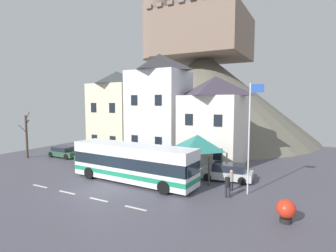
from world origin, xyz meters
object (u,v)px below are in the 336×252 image
(public_bench, at_px, (186,164))
(bare_tree_00, at_px, (27,135))
(transit_bus, at_px, (132,163))
(pedestrian_01, at_px, (227,185))
(hilltop_castle, at_px, (203,91))
(parked_car_02, at_px, (93,157))
(townhouse_00, at_px, (117,113))
(townhouse_01, at_px, (159,107))
(townhouse_02, at_px, (215,120))
(pedestrian_00, at_px, (231,179))
(parked_car_00, at_px, (227,172))
(bus_shelter, at_px, (197,143))
(parked_car_01, at_px, (64,152))
(harbour_buoy, at_px, (286,210))
(flagpole, at_px, (250,132))

(public_bench, height_order, bare_tree_00, bare_tree_00)
(transit_bus, relative_size, pedestrian_01, 6.89)
(hilltop_castle, height_order, transit_bus, hilltop_castle)
(parked_car_02, bearing_deg, townhouse_00, 107.76)
(townhouse_01, distance_m, townhouse_02, 6.53)
(townhouse_00, distance_m, pedestrian_00, 18.17)
(parked_car_00, bearing_deg, townhouse_02, -67.45)
(bus_shelter, relative_size, public_bench, 2.51)
(townhouse_00, bearing_deg, transit_bus, -45.70)
(bare_tree_00, bearing_deg, parked_car_02, 10.16)
(parked_car_00, height_order, public_bench, parked_car_00)
(pedestrian_01, bearing_deg, bus_shelter, 135.90)
(hilltop_castle, bearing_deg, parked_car_01, -109.15)
(transit_bus, xyz_separation_m, pedestrian_01, (7.75, 0.23, -0.66))
(parked_car_02, distance_m, harbour_buoy, 19.93)
(pedestrian_01, bearing_deg, townhouse_02, 113.35)
(townhouse_01, bearing_deg, pedestrian_00, -34.99)
(townhouse_01, height_order, parked_car_00, townhouse_01)
(hilltop_castle, xyz_separation_m, harbour_buoy, (16.24, -29.99, -7.71))
(parked_car_00, relative_size, pedestrian_01, 2.72)
(townhouse_02, bearing_deg, parked_car_01, -161.73)
(townhouse_01, height_order, bus_shelter, townhouse_01)
(bus_shelter, xyz_separation_m, harbour_buoy, (7.47, -5.75, -2.33))
(townhouse_01, height_order, hilltop_castle, hilltop_castle)
(parked_car_00, xyz_separation_m, public_bench, (-4.59, 1.93, -0.21))
(townhouse_02, height_order, public_bench, townhouse_02)
(townhouse_02, distance_m, bare_tree_00, 21.55)
(pedestrian_00, relative_size, pedestrian_01, 0.96)
(flagpole, bearing_deg, harbour_buoy, -52.86)
(flagpole, bearing_deg, hilltop_castle, 117.13)
(townhouse_00, distance_m, transit_bus, 12.81)
(harbour_buoy, bearing_deg, parked_car_00, 128.79)
(townhouse_01, bearing_deg, hilltop_castle, 95.95)
(parked_car_01, xyz_separation_m, parked_car_02, (5.34, -0.72, 0.04))
(townhouse_00, bearing_deg, parked_car_02, -79.43)
(flagpole, xyz_separation_m, harbour_buoy, (2.68, -3.54, -3.75))
(public_bench, bearing_deg, townhouse_01, 149.10)
(townhouse_01, xyz_separation_m, bus_shelter, (6.78, -5.18, -2.89))
(townhouse_01, distance_m, flagpole, 13.80)
(pedestrian_01, bearing_deg, townhouse_01, 140.11)
(parked_car_01, bearing_deg, pedestrian_01, -10.53)
(townhouse_02, height_order, parked_car_00, townhouse_02)
(townhouse_01, bearing_deg, parked_car_02, -131.82)
(harbour_buoy, bearing_deg, pedestrian_01, 149.86)
(townhouse_00, relative_size, parked_car_02, 2.25)
(parked_car_02, distance_m, public_bench, 9.98)
(bare_tree_00, bearing_deg, bus_shelter, 5.28)
(hilltop_castle, bearing_deg, parked_car_02, -96.82)
(townhouse_02, xyz_separation_m, parked_car_00, (2.92, -5.44, -3.92))
(townhouse_00, xyz_separation_m, pedestrian_01, (16.34, -8.58, -4.22))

